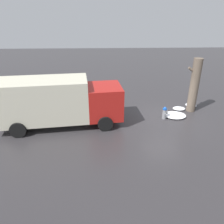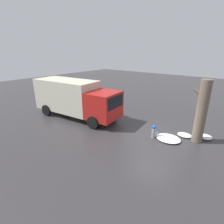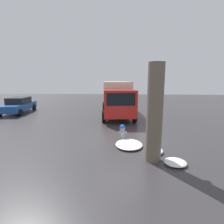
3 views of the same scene
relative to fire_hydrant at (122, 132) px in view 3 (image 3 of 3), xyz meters
The scene contains 8 objects.
ground_plane 0.43m from the fire_hydrant, ahead, with size 60.00×60.00×0.00m, color #333033.
fire_hydrant is the anchor object (origin of this frame).
tree_trunk 2.89m from the fire_hydrant, 151.44° to the right, with size 0.91×0.60×3.69m.
delivery_truck 6.82m from the fire_hydrant, ahead, with size 7.53×3.19×2.92m.
parked_car 12.16m from the fire_hydrant, 54.52° to the left, with size 4.60×2.34×1.46m.
snow_pile_by_hydrant 3.23m from the fire_hydrant, 142.09° to the right, with size 0.80×0.82×0.17m.
snow_pile_curbside 2.05m from the fire_hydrant, 135.93° to the right, with size 0.89×0.70×0.17m.
snow_pile_by_tree 0.95m from the fire_hydrant, 158.68° to the right, with size 1.48×1.26×0.17m.
Camera 3 is at (-8.66, -0.05, 3.05)m, focal length 28.00 mm.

